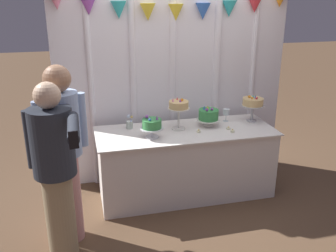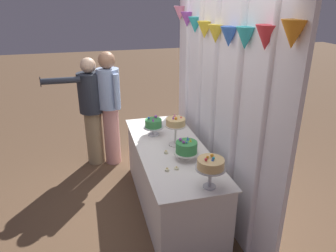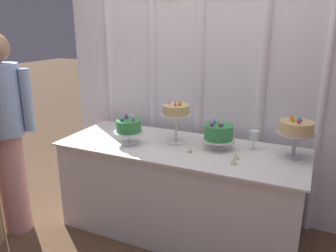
# 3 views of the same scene
# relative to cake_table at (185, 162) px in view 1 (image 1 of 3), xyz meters

# --- Properties ---
(ground_plane) EXTENTS (24.00, 24.00, 0.00)m
(ground_plane) POSITION_rel_cake_table_xyz_m (0.00, -0.10, -0.40)
(ground_plane) COLOR brown
(draped_curtain) EXTENTS (2.83, 0.18, 2.57)m
(draped_curtain) POSITION_rel_cake_table_xyz_m (0.00, 0.52, 0.99)
(draped_curtain) COLOR white
(draped_curtain) RESTS_ON ground_plane
(cake_table) EXTENTS (2.02, 0.77, 0.79)m
(cake_table) POSITION_rel_cake_table_xyz_m (0.00, 0.00, 0.00)
(cake_table) COLOR white
(cake_table) RESTS_ON ground_plane
(cake_display_leftmost) EXTENTS (0.25, 0.25, 0.25)m
(cake_display_leftmost) POSITION_rel_cake_table_xyz_m (-0.41, -0.12, 0.54)
(cake_display_leftmost) COLOR silver
(cake_display_leftmost) RESTS_ON cake_table
(cake_display_midleft) EXTENTS (0.25, 0.25, 0.37)m
(cake_display_midleft) POSITION_rel_cake_table_xyz_m (-0.07, 0.07, 0.66)
(cake_display_midleft) COLOR silver
(cake_display_midleft) RESTS_ON cake_table
(cake_display_midright) EXTENTS (0.27, 0.27, 0.24)m
(cake_display_midright) POSITION_rel_cake_table_xyz_m (0.30, 0.09, 0.53)
(cake_display_midright) COLOR silver
(cake_display_midright) RESTS_ON cake_table
(cake_display_rightmost) EXTENTS (0.28, 0.28, 0.32)m
(cake_display_rightmost) POSITION_rel_cake_table_xyz_m (0.87, 0.13, 0.62)
(cake_display_rightmost) COLOR #B2B2B7
(cake_display_rightmost) RESTS_ON cake_table
(wine_glass) EXTENTS (0.08, 0.08, 0.15)m
(wine_glass) POSITION_rel_cake_table_xyz_m (0.56, 0.19, 0.51)
(wine_glass) COLOR silver
(wine_glass) RESTS_ON cake_table
(flower_vase) EXTENTS (0.08, 0.11, 0.16)m
(flower_vase) POSITION_rel_cake_table_xyz_m (-0.61, 0.23, 0.45)
(flower_vase) COLOR #B2C1B2
(flower_vase) RESTS_ON cake_table
(tealight_far_left) EXTENTS (0.04, 0.04, 0.04)m
(tealight_far_left) POSITION_rel_cake_table_xyz_m (0.12, -0.09, 0.41)
(tealight_far_left) COLOR beige
(tealight_far_left) RESTS_ON cake_table
(tealight_near_left) EXTENTS (0.05, 0.05, 0.03)m
(tealight_near_left) POSITION_rel_cake_table_xyz_m (0.48, -0.08, 0.40)
(tealight_near_left) COLOR beige
(tealight_near_left) RESTS_ON cake_table
(tealight_near_right) EXTENTS (0.05, 0.05, 0.04)m
(tealight_near_right) POSITION_rel_cake_table_xyz_m (0.49, -0.18, 0.41)
(tealight_near_right) COLOR beige
(tealight_near_right) RESTS_ON cake_table
(guest_man_dark_suit) EXTENTS (0.44, 0.44, 1.70)m
(guest_man_dark_suit) POSITION_rel_cake_table_xyz_m (-1.31, -0.57, 0.55)
(guest_man_dark_suit) COLOR #D6938E
(guest_man_dark_suit) RESTS_ON ground_plane
(guest_man_pink_jacket) EXTENTS (0.49, 0.88, 1.62)m
(guest_man_pink_jacket) POSITION_rel_cake_table_xyz_m (-1.39, -0.83, 0.49)
(guest_man_pink_jacket) COLOR #9E8966
(guest_man_pink_jacket) RESTS_ON ground_plane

